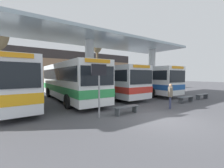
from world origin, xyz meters
TOP-DOWN VIEW (x-y plane):
  - ground_plane at (0.00, 0.00)m, footprint 100.00×100.00m
  - townhouse_backdrop at (0.00, 25.44)m, footprint 40.00×0.58m
  - station_canopy at (0.00, 8.06)m, footprint 22.71×6.08m
  - transit_bus_left_bay at (-6.38, 8.78)m, footprint 2.99×11.27m
  - transit_bus_center_bay at (-1.84, 8.48)m, footprint 2.87×10.95m
  - transit_bus_right_bay at (2.18, 9.14)m, footprint 2.89×11.41m
  - transit_bus_far_right_bay at (6.66, 8.41)m, footprint 3.03×10.78m
  - waiting_bench_near_pillar at (-0.81, 1.85)m, footprint 1.66×0.44m
  - waiting_bench_mid_platform at (8.64, 1.85)m, footprint 1.91×0.44m
  - waiting_bench_far_platform at (5.76, 1.85)m, footprint 1.97×0.44m
  - info_sign_platform at (-2.48, 2.12)m, footprint 0.90×0.09m
  - pedestrian_waiting at (2.49, 1.18)m, footprint 0.60×0.40m
  - poplar_tree_behind_right at (6.51, 18.03)m, footprint 1.97×1.97m
  - parked_car_street at (11.72, 21.21)m, footprint 4.33×2.08m

SIDE VIEW (x-z plane):
  - ground_plane at x=0.00m, z-range 0.00..0.00m
  - waiting_bench_near_pillar at x=-0.81m, z-range 0.11..0.57m
  - waiting_bench_mid_platform at x=8.64m, z-range 0.12..0.58m
  - waiting_bench_far_platform at x=5.76m, z-range 0.12..0.58m
  - parked_car_street at x=11.72m, z-range -0.03..2.07m
  - pedestrian_waiting at x=2.49m, z-range 0.19..1.88m
  - transit_bus_right_bay at x=2.18m, z-range 0.18..3.26m
  - transit_bus_far_right_bay at x=6.66m, z-range 0.20..3.31m
  - transit_bus_center_bay at x=-1.84m, z-range 0.18..3.43m
  - transit_bus_left_bay at x=-6.38m, z-range 0.19..3.48m
  - info_sign_platform at x=-2.48m, z-range 0.61..3.45m
  - townhouse_backdrop at x=0.00m, z-range 0.59..7.78m
  - station_canopy at x=0.00m, z-range 2.04..7.82m
  - poplar_tree_behind_right at x=6.51m, z-range 2.69..13.06m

